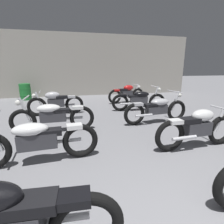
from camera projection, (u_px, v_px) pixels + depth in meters
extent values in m
cube|color=#9E998E|center=(86.00, 65.00, 10.50)|extent=(13.18, 0.24, 3.60)
cube|color=black|center=(32.00, 203.00, 1.42)|extent=(0.42, 0.27, 0.10)
cube|color=black|center=(74.00, 198.00, 1.47)|extent=(0.29, 0.22, 0.08)
cylinder|color=silver|center=(60.00, 219.00, 1.65)|extent=(0.55, 0.11, 0.07)
torus|color=black|center=(81.00, 141.00, 3.34)|extent=(0.68, 0.15, 0.67)
cube|color=#38383D|center=(38.00, 141.00, 3.11)|extent=(0.67, 0.28, 0.28)
ellipsoid|color=white|center=(30.00, 129.00, 3.03)|extent=(0.62, 0.35, 0.22)
cube|color=black|center=(50.00, 132.00, 3.14)|extent=(0.41, 0.26, 0.10)
cube|color=white|center=(74.00, 126.00, 3.24)|extent=(0.29, 0.22, 0.08)
cylinder|color=silver|center=(67.00, 141.00, 3.40)|extent=(0.55, 0.10, 0.07)
torus|color=black|center=(23.00, 122.00, 4.50)|extent=(0.67, 0.11, 0.67)
torus|color=black|center=(82.00, 118.00, 4.85)|extent=(0.67, 0.11, 0.67)
cylinder|color=silver|center=(25.00, 110.00, 4.44)|extent=(0.27, 0.07, 0.66)
cube|color=#38383D|center=(53.00, 116.00, 4.65)|extent=(0.66, 0.24, 0.28)
ellipsoid|color=white|center=(49.00, 108.00, 4.57)|extent=(0.60, 0.32, 0.22)
cube|color=black|center=(62.00, 111.00, 4.67)|extent=(0.40, 0.24, 0.10)
cube|color=white|center=(78.00, 108.00, 4.75)|extent=(0.28, 0.20, 0.08)
cylinder|color=silver|center=(26.00, 98.00, 4.38)|extent=(0.04, 0.68, 0.04)
sphere|color=white|center=(18.00, 103.00, 4.36)|extent=(0.14, 0.14, 0.14)
cylinder|color=silver|center=(73.00, 118.00, 4.92)|extent=(0.55, 0.07, 0.07)
torus|color=black|center=(37.00, 107.00, 6.20)|extent=(0.68, 0.15, 0.67)
torus|color=black|center=(74.00, 105.00, 6.57)|extent=(0.68, 0.15, 0.67)
cylinder|color=silver|center=(39.00, 99.00, 6.16)|extent=(0.25, 0.08, 0.56)
cube|color=#38383D|center=(56.00, 103.00, 6.36)|extent=(0.59, 0.27, 0.28)
ellipsoid|color=#B7B7BC|center=(53.00, 95.00, 6.26)|extent=(0.54, 0.31, 0.26)
cube|color=black|center=(62.00, 97.00, 6.38)|extent=(0.41, 0.26, 0.10)
cube|color=#B7B7BC|center=(71.00, 97.00, 6.47)|extent=(0.29, 0.22, 0.08)
cylinder|color=silver|center=(40.00, 92.00, 6.11)|extent=(0.06, 0.48, 0.04)
sphere|color=white|center=(34.00, 96.00, 6.08)|extent=(0.14, 0.14, 0.14)
cylinder|color=silver|center=(67.00, 105.00, 6.63)|extent=(0.55, 0.10, 0.07)
torus|color=black|center=(221.00, 130.00, 3.92)|extent=(0.67, 0.13, 0.67)
torus|color=black|center=(170.00, 136.00, 3.58)|extent=(0.67, 0.13, 0.67)
cylinder|color=silver|center=(220.00, 119.00, 3.83)|extent=(0.24, 0.08, 0.56)
cube|color=#38383D|center=(197.00, 128.00, 3.73)|extent=(0.58, 0.26, 0.28)
ellipsoid|color=white|center=(203.00, 115.00, 3.68)|extent=(0.53, 0.30, 0.26)
cube|color=black|center=(189.00, 120.00, 3.62)|extent=(0.41, 0.25, 0.10)
cube|color=white|center=(175.00, 121.00, 3.53)|extent=(0.29, 0.21, 0.08)
cylinder|color=silver|center=(219.00, 108.00, 3.75)|extent=(0.05, 0.48, 0.04)
cylinder|color=silver|center=(184.00, 138.00, 3.53)|extent=(0.55, 0.09, 0.07)
torus|color=black|center=(176.00, 110.00, 5.68)|extent=(0.68, 0.17, 0.67)
torus|color=black|center=(134.00, 114.00, 5.22)|extent=(0.68, 0.17, 0.67)
cylinder|color=silver|center=(175.00, 101.00, 5.58)|extent=(0.28, 0.09, 0.66)
cube|color=#38383D|center=(156.00, 109.00, 5.42)|extent=(0.68, 0.29, 0.28)
ellipsoid|color=#B7B7BC|center=(160.00, 102.00, 5.40)|extent=(0.62, 0.37, 0.22)
cube|color=black|center=(150.00, 105.00, 5.32)|extent=(0.42, 0.27, 0.10)
cube|color=#B7B7BC|center=(138.00, 104.00, 5.17)|extent=(0.30, 0.22, 0.08)
cylinder|color=silver|center=(175.00, 92.00, 5.48)|extent=(0.09, 0.68, 0.04)
sphere|color=white|center=(179.00, 95.00, 5.57)|extent=(0.14, 0.14, 0.14)
cylinder|color=silver|center=(144.00, 115.00, 5.18)|extent=(0.55, 0.12, 0.07)
torus|color=black|center=(157.00, 102.00, 7.09)|extent=(0.68, 0.19, 0.67)
torus|color=black|center=(120.00, 103.00, 6.92)|extent=(0.68, 0.19, 0.67)
cylinder|color=silver|center=(155.00, 94.00, 7.00)|extent=(0.28, 0.10, 0.66)
cube|color=#38383D|center=(139.00, 100.00, 6.98)|extent=(0.68, 0.32, 0.28)
ellipsoid|color=black|center=(142.00, 94.00, 6.93)|extent=(0.63, 0.39, 0.22)
cube|color=black|center=(134.00, 96.00, 6.92)|extent=(0.43, 0.29, 0.10)
cube|color=black|center=(123.00, 95.00, 6.85)|extent=(0.30, 0.23, 0.08)
cylinder|color=silver|center=(154.00, 86.00, 6.92)|extent=(0.12, 0.68, 0.04)
sphere|color=white|center=(159.00, 89.00, 6.97)|extent=(0.14, 0.14, 0.14)
cylinder|color=silver|center=(127.00, 104.00, 6.83)|extent=(0.55, 0.14, 0.07)
torus|color=black|center=(138.00, 95.00, 8.87)|extent=(0.68, 0.25, 0.67)
torus|color=black|center=(115.00, 97.00, 8.32)|extent=(0.68, 0.25, 0.67)
cylinder|color=silver|center=(136.00, 90.00, 8.77)|extent=(0.25, 0.12, 0.56)
cube|color=#38383D|center=(127.00, 94.00, 8.57)|extent=(0.61, 0.36, 0.28)
ellipsoid|color=red|center=(128.00, 88.00, 8.54)|extent=(0.57, 0.39, 0.26)
cube|color=black|center=(123.00, 90.00, 8.42)|extent=(0.44, 0.32, 0.10)
cube|color=red|center=(117.00, 90.00, 8.28)|extent=(0.32, 0.26, 0.08)
cylinder|color=silver|center=(136.00, 85.00, 8.68)|extent=(0.14, 0.48, 0.04)
sphere|color=white|center=(139.00, 87.00, 8.80)|extent=(0.14, 0.14, 0.14)
cylinder|color=silver|center=(121.00, 97.00, 8.31)|extent=(0.55, 0.19, 0.07)
cylinder|color=#1E722D|center=(25.00, 92.00, 9.29)|extent=(0.56, 0.56, 0.85)
torus|color=#1E722D|center=(25.00, 89.00, 9.25)|extent=(0.59, 0.59, 0.03)
torus|color=#1E722D|center=(26.00, 95.00, 9.33)|extent=(0.59, 0.59, 0.03)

